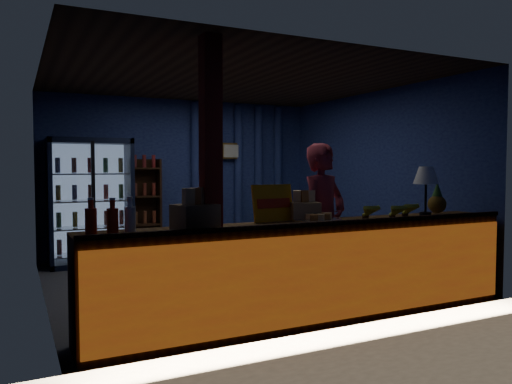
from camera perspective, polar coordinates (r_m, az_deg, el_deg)
ground at (r=6.63m, az=-2.42°, el=-9.98°), size 4.60×4.60×0.00m
room_walls at (r=6.47m, az=-2.45°, el=3.70°), size 4.60×4.60×4.60m
counter at (r=4.88m, az=6.66°, el=-9.00°), size 4.40×0.57×0.99m
support_post at (r=4.31m, az=-5.17°, el=0.47°), size 0.16×0.16×2.60m
beverage_cooler at (r=7.93m, az=-18.44°, el=-1.17°), size 1.20×0.62×1.90m
bottle_shelf at (r=8.23m, az=-12.68°, el=-1.92°), size 0.50×0.28×1.60m
curtain_folds at (r=8.83m, az=-2.04°, el=1.77°), size 1.74×0.14×2.50m
framed_picture at (r=8.73m, az=-2.83°, el=4.70°), size 0.36×0.04×0.28m
shopkeeper at (r=5.51m, az=7.71°, el=-3.50°), size 0.73×0.60×1.74m
green_chair at (r=8.44m, az=2.70°, el=-5.23°), size 0.77×0.78×0.56m
side_table at (r=7.95m, az=-4.53°, el=-6.06°), size 0.58×0.47×0.57m
yellow_sign at (r=4.82m, az=1.95°, el=-1.28°), size 0.46×0.14×0.36m
soda_bottles at (r=4.09m, az=-16.20°, el=-3.04°), size 0.39×0.17×0.29m
snack_box_left at (r=4.22m, az=-6.99°, el=-2.65°), size 0.39×0.35×0.36m
snack_box_centre at (r=4.95m, az=5.54°, el=-2.05°), size 0.33×0.30×0.30m
pastry_tray at (r=4.87m, az=6.95°, el=-3.06°), size 0.49×0.49×0.08m
banana_bunches at (r=5.29m, az=15.12°, el=-2.07°), size 0.75×0.29×0.16m
table_lamp at (r=5.68m, az=18.86°, el=1.60°), size 0.27×0.27×0.53m
pineapple at (r=5.93m, az=19.98°, el=-1.01°), size 0.20×0.20×0.35m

